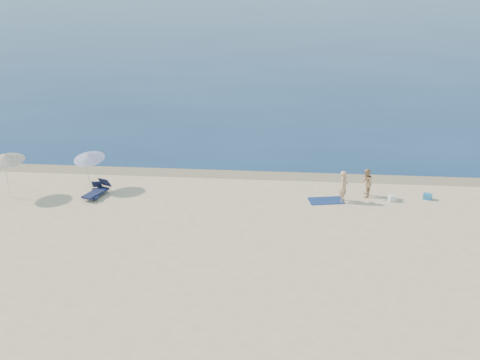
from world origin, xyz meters
name	(u,v)px	position (x,y,z in m)	size (l,w,h in m)	color
sea	(288,15)	(0.00, 100.00, 0.00)	(240.00, 160.00, 0.01)	#0C254D
wet_sand_strip	(271,175)	(0.00, 19.40, 0.00)	(240.00, 1.60, 0.00)	#847254
person_left	(344,186)	(3.95, 15.94, 0.86)	(0.62, 0.41, 1.71)	tan
person_right	(366,183)	(5.20, 16.69, 0.78)	(0.76, 0.59, 1.57)	tan
beach_towel	(326,201)	(3.07, 15.90, 0.02)	(1.81, 1.01, 0.03)	navy
white_bag	(392,198)	(6.56, 16.19, 0.16)	(0.37, 0.32, 0.32)	silver
blue_cooler	(428,196)	(8.48, 16.61, 0.16)	(0.44, 0.31, 0.31)	#206FAE
umbrella_near	(89,156)	(-9.88, 16.50, 1.90)	(2.06, 2.08, 2.25)	silver
umbrella_far	(6,158)	(-13.88, 15.09, 2.22)	(2.13, 2.16, 2.55)	silver
lounger_left	(95,192)	(-9.35, 15.49, 0.25)	(0.71, 1.59, 0.68)	#141837
lounger_right	(97,191)	(-9.24, 15.49, 0.30)	(1.24, 1.95, 0.82)	#161C3D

